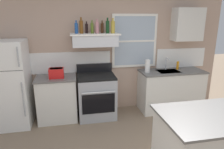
{
  "coord_description": "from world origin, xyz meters",
  "views": [
    {
      "loc": [
        -0.72,
        -2.15,
        2.07
      ],
      "look_at": [
        -0.05,
        1.2,
        1.1
      ],
      "focal_mm": 32.97,
      "sensor_mm": 36.0,
      "label": 1
    }
  ],
  "objects_px": {
    "bottle_balsamic_dark": "(87,28)",
    "bottle_blue_liqueur": "(76,28)",
    "bottle_brown_stout": "(102,28)",
    "dish_soap_bottle": "(178,65)",
    "paper_towel_roll": "(148,66)",
    "bottle_amber_wine": "(81,27)",
    "bottle_olive_oil_square": "(92,28)",
    "refrigerator": "(10,84)",
    "stove_range": "(96,96)",
    "bottle_rose_pink": "(97,27)",
    "bottle_dark_green_wine": "(108,27)",
    "toaster": "(56,73)",
    "kitchen_island": "(212,146)",
    "bottle_champagne_gold_foil": "(113,27)"
  },
  "relations": [
    {
      "from": "bottle_balsamic_dark",
      "to": "bottle_blue_liqueur",
      "type": "bearing_deg",
      "value": -173.57
    },
    {
      "from": "paper_towel_roll",
      "to": "bottle_amber_wine",
      "type": "bearing_deg",
      "value": 176.64
    },
    {
      "from": "bottle_dark_green_wine",
      "to": "kitchen_island",
      "type": "bearing_deg",
      "value": -64.93
    },
    {
      "from": "stove_range",
      "to": "bottle_blue_liqueur",
      "type": "xyz_separation_m",
      "value": [
        -0.35,
        0.13,
        1.39
      ]
    },
    {
      "from": "bottle_blue_liqueur",
      "to": "stove_range",
      "type": "bearing_deg",
      "value": -19.73
    },
    {
      "from": "bottle_amber_wine",
      "to": "bottle_dark_green_wine",
      "type": "relative_size",
      "value": 1.03
    },
    {
      "from": "bottle_dark_green_wine",
      "to": "paper_towel_roll",
      "type": "xyz_separation_m",
      "value": [
        0.86,
        -0.05,
        -0.83
      ]
    },
    {
      "from": "bottle_rose_pink",
      "to": "bottle_brown_stout",
      "type": "height_order",
      "value": "bottle_rose_pink"
    },
    {
      "from": "bottle_blue_liqueur",
      "to": "bottle_balsamic_dark",
      "type": "distance_m",
      "value": 0.2
    },
    {
      "from": "bottle_amber_wine",
      "to": "stove_range",
      "type": "bearing_deg",
      "value": -24.9
    },
    {
      "from": "toaster",
      "to": "kitchen_island",
      "type": "distance_m",
      "value": 2.9
    },
    {
      "from": "bottle_balsamic_dark",
      "to": "bottle_brown_stout",
      "type": "height_order",
      "value": "bottle_brown_stout"
    },
    {
      "from": "bottle_amber_wine",
      "to": "bottle_rose_pink",
      "type": "height_order",
      "value": "bottle_amber_wine"
    },
    {
      "from": "toaster",
      "to": "bottle_blue_liqueur",
      "type": "distance_m",
      "value": 0.95
    },
    {
      "from": "paper_towel_roll",
      "to": "dish_soap_bottle",
      "type": "xyz_separation_m",
      "value": [
        0.76,
        0.1,
        -0.04
      ]
    },
    {
      "from": "refrigerator",
      "to": "stove_range",
      "type": "relative_size",
      "value": 1.52
    },
    {
      "from": "bottle_dark_green_wine",
      "to": "dish_soap_bottle",
      "type": "height_order",
      "value": "bottle_dark_green_wine"
    },
    {
      "from": "bottle_champagne_gold_foil",
      "to": "kitchen_island",
      "type": "xyz_separation_m",
      "value": [
        0.88,
        -2.09,
        -1.41
      ]
    },
    {
      "from": "toaster",
      "to": "bottle_rose_pink",
      "type": "relative_size",
      "value": 1.07
    },
    {
      "from": "bottle_blue_liqueur",
      "to": "kitchen_island",
      "type": "height_order",
      "value": "bottle_blue_liqueur"
    },
    {
      "from": "refrigerator",
      "to": "bottle_amber_wine",
      "type": "height_order",
      "value": "bottle_amber_wine"
    },
    {
      "from": "dish_soap_bottle",
      "to": "stove_range",
      "type": "bearing_deg",
      "value": -175.82
    },
    {
      "from": "bottle_amber_wine",
      "to": "bottle_balsamic_dark",
      "type": "bearing_deg",
      "value": 15.68
    },
    {
      "from": "bottle_olive_oil_square",
      "to": "dish_soap_bottle",
      "type": "distance_m",
      "value": 2.1
    },
    {
      "from": "bottle_blue_liqueur",
      "to": "bottle_rose_pink",
      "type": "distance_m",
      "value": 0.41
    },
    {
      "from": "refrigerator",
      "to": "bottle_blue_liqueur",
      "type": "distance_m",
      "value": 1.66
    },
    {
      "from": "bottle_blue_liqueur",
      "to": "bottle_amber_wine",
      "type": "relative_size",
      "value": 0.81
    },
    {
      "from": "dish_soap_bottle",
      "to": "paper_towel_roll",
      "type": "bearing_deg",
      "value": -172.52
    },
    {
      "from": "bottle_dark_green_wine",
      "to": "stove_range",
      "type": "bearing_deg",
      "value": -161.52
    },
    {
      "from": "bottle_amber_wine",
      "to": "bottle_olive_oil_square",
      "type": "bearing_deg",
      "value": -1.16
    },
    {
      "from": "stove_range",
      "to": "bottle_olive_oil_square",
      "type": "height_order",
      "value": "bottle_olive_oil_square"
    },
    {
      "from": "refrigerator",
      "to": "bottle_olive_oil_square",
      "type": "distance_m",
      "value": 1.91
    },
    {
      "from": "toaster",
      "to": "kitchen_island",
      "type": "bearing_deg",
      "value": -44.73
    },
    {
      "from": "bottle_dark_green_wine",
      "to": "kitchen_island",
      "type": "xyz_separation_m",
      "value": [
        0.99,
        -2.11,
        -1.41
      ]
    },
    {
      "from": "bottle_blue_liqueur",
      "to": "paper_towel_roll",
      "type": "distance_m",
      "value": 1.68
    },
    {
      "from": "bottle_olive_oil_square",
      "to": "bottle_blue_liqueur",
      "type": "bearing_deg",
      "value": 177.86
    },
    {
      "from": "paper_towel_roll",
      "to": "dish_soap_bottle",
      "type": "relative_size",
      "value": 1.5
    },
    {
      "from": "bottle_blue_liqueur",
      "to": "bottle_olive_oil_square",
      "type": "relative_size",
      "value": 1.0
    },
    {
      "from": "toaster",
      "to": "bottle_dark_green_wine",
      "type": "bearing_deg",
      "value": 5.7
    },
    {
      "from": "bottle_blue_liqueur",
      "to": "bottle_brown_stout",
      "type": "height_order",
      "value": "bottle_blue_liqueur"
    },
    {
      "from": "bottle_balsamic_dark",
      "to": "paper_towel_roll",
      "type": "bearing_deg",
      "value": -4.98
    },
    {
      "from": "bottle_amber_wine",
      "to": "dish_soap_bottle",
      "type": "relative_size",
      "value": 1.72
    },
    {
      "from": "bottle_amber_wine",
      "to": "kitchen_island",
      "type": "height_order",
      "value": "bottle_amber_wine"
    },
    {
      "from": "stove_range",
      "to": "kitchen_island",
      "type": "distance_m",
      "value": 2.38
    },
    {
      "from": "bottle_blue_liqueur",
      "to": "kitchen_island",
      "type": "xyz_separation_m",
      "value": [
        1.6,
        -2.15,
        -1.39
      ]
    },
    {
      "from": "bottle_rose_pink",
      "to": "paper_towel_roll",
      "type": "xyz_separation_m",
      "value": [
        1.06,
        -0.09,
        -0.82
      ]
    },
    {
      "from": "bottle_blue_liqueur",
      "to": "kitchen_island",
      "type": "relative_size",
      "value": 0.18
    },
    {
      "from": "bottle_olive_oil_square",
      "to": "bottle_balsamic_dark",
      "type": "bearing_deg",
      "value": 162.02
    },
    {
      "from": "stove_range",
      "to": "bottle_amber_wine",
      "type": "height_order",
      "value": "bottle_amber_wine"
    },
    {
      "from": "stove_range",
      "to": "bottle_balsamic_dark",
      "type": "bearing_deg",
      "value": 135.01
    }
  ]
}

